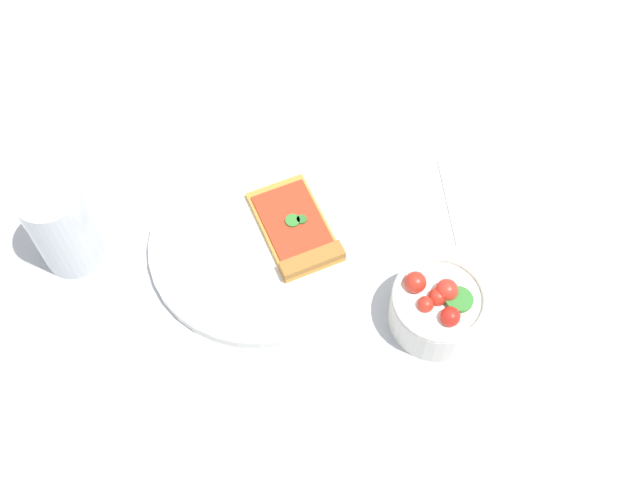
{
  "coord_description": "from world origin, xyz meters",
  "views": [
    {
      "loc": [
        -0.17,
        -0.48,
        0.83
      ],
      "look_at": [
        0.03,
        -0.05,
        0.03
      ],
      "focal_mm": 45.15,
      "sensor_mm": 36.0,
      "label": 1
    }
  ],
  "objects_px": {
    "plate": "(260,244)",
    "salad_bowl": "(438,306)",
    "paper_napkin": "(507,197)",
    "soda_glass": "(63,228)",
    "pizza_slice_main": "(298,233)"
  },
  "relations": [
    {
      "from": "plate",
      "to": "salad_bowl",
      "type": "relative_size",
      "value": 2.46
    },
    {
      "from": "plate",
      "to": "paper_napkin",
      "type": "height_order",
      "value": "plate"
    },
    {
      "from": "salad_bowl",
      "to": "paper_napkin",
      "type": "bearing_deg",
      "value": 33.11
    },
    {
      "from": "plate",
      "to": "salad_bowl",
      "type": "height_order",
      "value": "salad_bowl"
    },
    {
      "from": "paper_napkin",
      "to": "plate",
      "type": "bearing_deg",
      "value": 168.0
    },
    {
      "from": "plate",
      "to": "paper_napkin",
      "type": "distance_m",
      "value": 0.31
    },
    {
      "from": "plate",
      "to": "salad_bowl",
      "type": "xyz_separation_m",
      "value": [
        0.14,
        -0.17,
        0.02
      ]
    },
    {
      "from": "salad_bowl",
      "to": "paper_napkin",
      "type": "relative_size",
      "value": 0.7
    },
    {
      "from": "plate",
      "to": "soda_glass",
      "type": "relative_size",
      "value": 2.13
    },
    {
      "from": "pizza_slice_main",
      "to": "salad_bowl",
      "type": "relative_size",
      "value": 1.23
    },
    {
      "from": "plate",
      "to": "paper_napkin",
      "type": "bearing_deg",
      "value": -12.0
    },
    {
      "from": "soda_glass",
      "to": "paper_napkin",
      "type": "bearing_deg",
      "value": -16.49
    },
    {
      "from": "plate",
      "to": "paper_napkin",
      "type": "xyz_separation_m",
      "value": [
        0.31,
        -0.07,
        -0.01
      ]
    },
    {
      "from": "plate",
      "to": "soda_glass",
      "type": "bearing_deg",
      "value": 157.14
    },
    {
      "from": "pizza_slice_main",
      "to": "paper_napkin",
      "type": "height_order",
      "value": "pizza_slice_main"
    }
  ]
}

